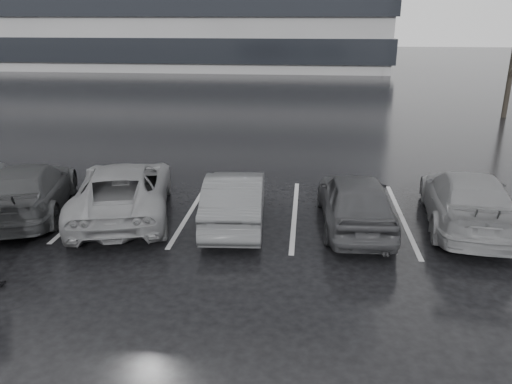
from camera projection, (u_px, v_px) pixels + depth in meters
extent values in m
plane|color=black|center=(264.00, 254.00, 11.03)|extent=(160.00, 160.00, 0.00)
cube|color=black|center=(111.00, 43.00, 57.50)|extent=(60.60, 25.60, 2.20)
cube|color=black|center=(107.00, 6.00, 56.16)|extent=(60.60, 25.60, 2.20)
imported|color=black|center=(355.00, 200.00, 12.27)|extent=(1.84, 4.17, 1.40)
imported|color=#2E2E30|center=(235.00, 198.00, 12.50)|extent=(1.69, 4.12, 1.33)
imported|color=#545356|center=(123.00, 190.00, 13.01)|extent=(3.45, 5.44, 1.40)
imported|color=black|center=(28.00, 189.00, 13.10)|extent=(3.12, 4.99, 1.35)
imported|color=#545356|center=(467.00, 199.00, 12.35)|extent=(2.49, 4.96, 1.38)
cube|color=#ABABAD|center=(93.00, 205.00, 13.86)|extent=(0.12, 5.00, 0.00)
cube|color=#ABABAD|center=(192.00, 209.00, 13.59)|extent=(0.12, 5.00, 0.00)
cube|color=#ABABAD|center=(295.00, 213.00, 13.32)|extent=(0.12, 5.00, 0.00)
cube|color=#ABABAD|center=(402.00, 217.00, 13.05)|extent=(0.12, 5.00, 0.00)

